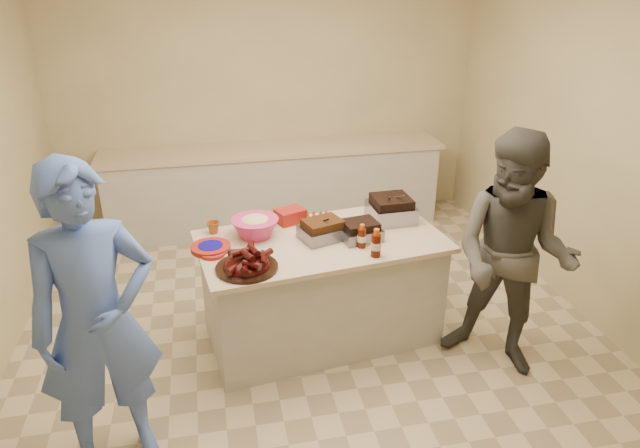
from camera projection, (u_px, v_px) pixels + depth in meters
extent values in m
cube|color=#47230F|center=(323.00, 239.00, 4.15)|extent=(0.37, 0.32, 0.09)
cube|color=black|center=(360.00, 239.00, 4.15)|extent=(0.32, 0.28, 0.08)
cube|color=gray|center=(391.00, 220.00, 4.46)|extent=(0.34, 0.34, 0.13)
cylinder|color=silver|center=(320.00, 226.00, 4.36)|extent=(0.32, 0.32, 0.05)
cube|color=#D88E02|center=(388.00, 213.00, 4.57)|extent=(0.28, 0.21, 0.07)
cylinder|color=#410F03|center=(361.00, 247.00, 4.03)|extent=(0.07, 0.07, 0.18)
cylinder|color=#410F03|center=(375.00, 256.00, 3.91)|extent=(0.08, 0.08, 0.20)
cylinder|color=#EAAC07|center=(306.00, 239.00, 4.15)|extent=(0.05, 0.05, 0.11)
imported|color=silver|center=(321.00, 231.00, 4.26)|extent=(0.16, 0.07, 0.15)
cylinder|color=maroon|center=(211.00, 250.00, 3.99)|extent=(0.31, 0.31, 0.03)
cylinder|color=maroon|center=(213.00, 255.00, 3.91)|extent=(0.19, 0.19, 0.02)
imported|color=#914A18|center=(214.00, 233.00, 4.24)|extent=(0.11, 0.10, 0.10)
cube|color=maroon|center=(290.00, 222.00, 4.42)|extent=(0.26, 0.23, 0.11)
imported|color=#4E4C46|center=(496.00, 362.00, 4.19)|extent=(1.80, 1.85, 0.66)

